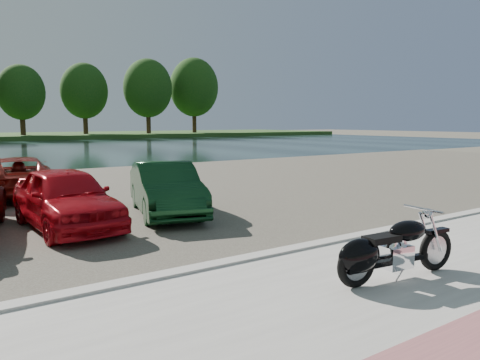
% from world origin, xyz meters
% --- Properties ---
extents(ground, '(200.00, 200.00, 0.00)m').
position_xyz_m(ground, '(0.00, 0.00, 0.00)').
color(ground, '#595447').
rests_on(ground, ground).
extents(promenade, '(60.00, 6.00, 0.10)m').
position_xyz_m(promenade, '(0.00, -1.00, 0.05)').
color(promenade, '#A7A39D').
rests_on(promenade, ground).
extents(kerb, '(60.00, 0.30, 0.14)m').
position_xyz_m(kerb, '(0.00, 2.00, 0.07)').
color(kerb, '#A7A39D').
rests_on(kerb, ground).
extents(parking_lot, '(60.00, 18.00, 0.04)m').
position_xyz_m(parking_lot, '(0.00, 11.00, 0.02)').
color(parking_lot, '#464238').
rests_on(parking_lot, ground).
extents(river, '(120.00, 40.00, 0.00)m').
position_xyz_m(river, '(0.00, 40.00, 0.00)').
color(river, '#172A27').
rests_on(river, ground).
extents(far_trees, '(70.25, 10.68, 12.52)m').
position_xyz_m(far_trees, '(4.36, 65.79, 7.49)').
color(far_trees, '#342112').
rests_on(far_trees, far_bank).
extents(motorcycle, '(2.33, 0.75, 1.05)m').
position_xyz_m(motorcycle, '(-0.60, -0.11, 0.56)').
color(motorcycle, black).
rests_on(motorcycle, promenade).
extents(car_4, '(1.84, 4.21, 1.41)m').
position_xyz_m(car_4, '(-3.55, 6.44, 0.75)').
color(car_4, '#B40C15').
rests_on(car_4, parking_lot).
extents(car_5, '(2.52, 4.39, 1.37)m').
position_xyz_m(car_5, '(-0.97, 6.64, 0.72)').
color(car_5, '#0E3418').
rests_on(car_5, parking_lot).
extents(car_10, '(2.73, 4.92, 1.30)m').
position_xyz_m(car_10, '(-3.61, 12.04, 0.69)').
color(car_10, maroon).
rests_on(car_10, parking_lot).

